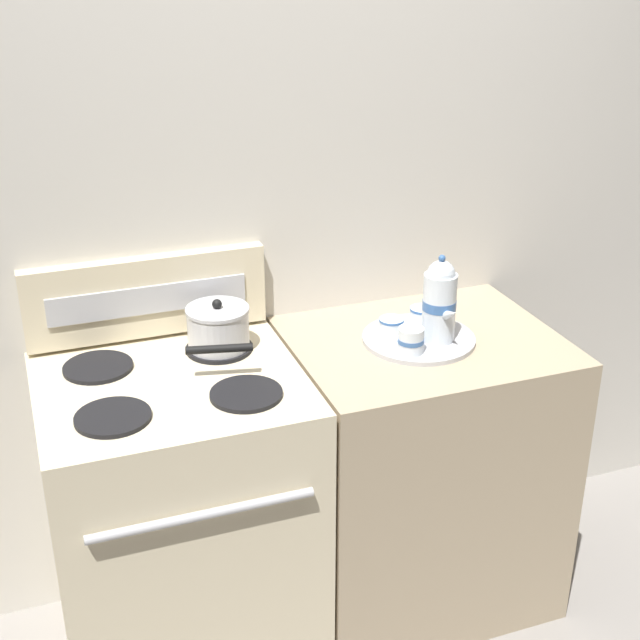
# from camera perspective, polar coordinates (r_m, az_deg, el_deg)

# --- Properties ---
(ground_plane) EXTENTS (6.00, 6.00, 0.00)m
(ground_plane) POSITION_cam_1_polar(r_m,az_deg,el_deg) (2.98, -0.57, -17.99)
(ground_plane) COLOR gray
(wall_back) EXTENTS (6.00, 0.05, 2.20)m
(wall_back) POSITION_cam_1_polar(r_m,az_deg,el_deg) (2.68, -3.08, 4.52)
(wall_back) COLOR beige
(wall_back) RESTS_ON ground
(stove) EXTENTS (0.70, 0.65, 0.91)m
(stove) POSITION_cam_1_polar(r_m,az_deg,el_deg) (2.62, -8.88, -12.53)
(stove) COLOR beige
(stove) RESTS_ON ground
(control_panel) EXTENTS (0.69, 0.05, 0.24)m
(control_panel) POSITION_cam_1_polar(r_m,az_deg,el_deg) (2.58, -11.02, 1.47)
(control_panel) COLOR beige
(control_panel) RESTS_ON stove
(side_counter) EXTENTS (0.77, 0.62, 0.89)m
(side_counter) POSITION_cam_1_polar(r_m,az_deg,el_deg) (2.82, 6.33, -9.47)
(side_counter) COLOR tan
(side_counter) RESTS_ON ground
(saucepan) EXTENTS (0.22, 0.29, 0.14)m
(saucepan) POSITION_cam_1_polar(r_m,az_deg,el_deg) (2.50, -6.53, -0.48)
(saucepan) COLOR #B7B7BC
(saucepan) RESTS_ON stove
(serving_tray) EXTENTS (0.33, 0.33, 0.01)m
(serving_tray) POSITION_cam_1_polar(r_m,az_deg,el_deg) (2.58, 6.33, -1.20)
(serving_tray) COLOR #B2B2B7
(serving_tray) RESTS_ON side_counter
(teapot) EXTENTS (0.10, 0.15, 0.26)m
(teapot) POSITION_cam_1_polar(r_m,az_deg,el_deg) (2.52, 7.67, 1.23)
(teapot) COLOR silver
(teapot) RESTS_ON serving_tray
(teacup_left) EXTENTS (0.11, 0.11, 0.05)m
(teacup_left) POSITION_cam_1_polar(r_m,az_deg,el_deg) (2.57, 4.59, -0.42)
(teacup_left) COLOR silver
(teacup_left) RESTS_ON serving_tray
(teacup_right) EXTENTS (0.11, 0.11, 0.05)m
(teacup_right) POSITION_cam_1_polar(r_m,az_deg,el_deg) (2.65, 6.53, 0.29)
(teacup_right) COLOR silver
(teacup_right) RESTS_ON serving_tray
(creamer_jug) EXTENTS (0.07, 0.07, 0.07)m
(creamer_jug) POSITION_cam_1_polar(r_m,az_deg,el_deg) (2.47, 5.84, -1.29)
(creamer_jug) COLOR silver
(creamer_jug) RESTS_ON serving_tray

